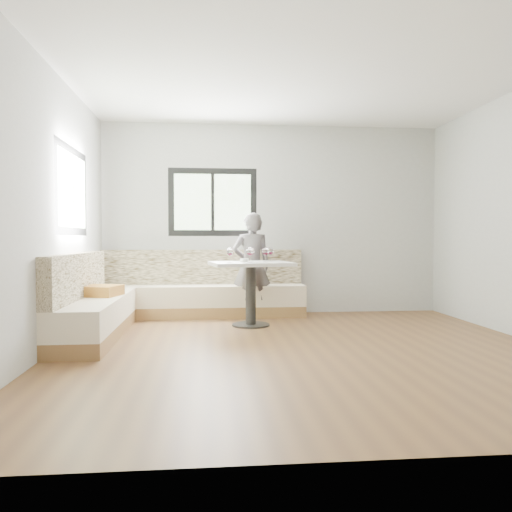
{
  "coord_description": "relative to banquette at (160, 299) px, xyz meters",
  "views": [
    {
      "loc": [
        -0.97,
        -4.9,
        1.11
      ],
      "look_at": [
        -0.35,
        1.51,
        0.89
      ],
      "focal_mm": 35.0,
      "sensor_mm": 36.0,
      "label": 1
    }
  ],
  "objects": [
    {
      "name": "olive_ramekin",
      "position": [
        1.08,
        -0.21,
        0.51
      ],
      "size": [
        0.11,
        0.11,
        0.04
      ],
      "color": "white",
      "rests_on": "table"
    },
    {
      "name": "wine_glass_a",
      "position": [
        0.89,
        -0.39,
        0.61
      ],
      "size": [
        0.08,
        0.08,
        0.19
      ],
      "color": "white",
      "rests_on": "table"
    },
    {
      "name": "wine_glass_d",
      "position": [
        1.18,
        -0.1,
        0.61
      ],
      "size": [
        0.08,
        0.08,
        0.19
      ],
      "color": "white",
      "rests_on": "table"
    },
    {
      "name": "room",
      "position": [
        1.51,
        -1.55,
        1.08
      ],
      "size": [
        5.01,
        5.01,
        2.81
      ],
      "color": "brown",
      "rests_on": "ground"
    },
    {
      "name": "person",
      "position": [
        1.23,
        0.44,
        0.4
      ],
      "size": [
        0.56,
        0.38,
        1.47
      ],
      "primitive_type": "imported",
      "rotation": [
        0.0,
        0.0,
        3.2
      ],
      "color": "#4D4849",
      "rests_on": "ground"
    },
    {
      "name": "table",
      "position": [
        1.16,
        -0.22,
        0.28
      ],
      "size": [
        1.09,
        0.91,
        0.82
      ],
      "rotation": [
        0.0,
        0.0,
        0.15
      ],
      "color": "black",
      "rests_on": "ground"
    },
    {
      "name": "banquette",
      "position": [
        0.0,
        0.0,
        0.0
      ],
      "size": [
        2.9,
        2.8,
        0.95
      ],
      "color": "olive",
      "rests_on": "ground"
    },
    {
      "name": "wine_glass_c",
      "position": [
        1.34,
        -0.29,
        0.61
      ],
      "size": [
        0.08,
        0.08,
        0.19
      ],
      "color": "white",
      "rests_on": "table"
    },
    {
      "name": "wine_glass_e",
      "position": [
        1.43,
        -0.09,
        0.61
      ],
      "size": [
        0.08,
        0.08,
        0.19
      ],
      "color": "white",
      "rests_on": "table"
    },
    {
      "name": "wine_glass_b",
      "position": [
        1.13,
        -0.41,
        0.61
      ],
      "size": [
        0.08,
        0.08,
        0.19
      ],
      "color": "white",
      "rests_on": "table"
    }
  ]
}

